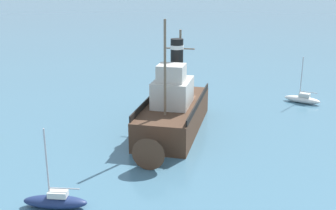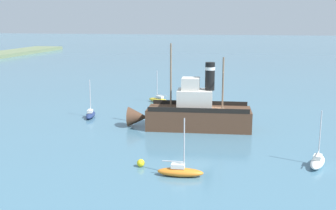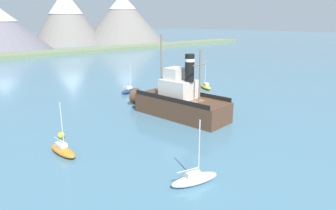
# 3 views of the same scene
# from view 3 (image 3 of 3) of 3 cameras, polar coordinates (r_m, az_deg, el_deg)

# --- Properties ---
(ground_plane) EXTENTS (600.00, 600.00, 0.00)m
(ground_plane) POSITION_cam_3_polar(r_m,az_deg,el_deg) (36.29, 4.28, -2.74)
(ground_plane) COLOR #477289
(old_tugboat) EXTENTS (5.36, 14.63, 9.90)m
(old_tugboat) POSITION_cam_3_polar(r_m,az_deg,el_deg) (37.19, 1.80, 0.70)
(old_tugboat) COLOR #4C3323
(old_tugboat) RESTS_ON ground
(sailboat_white) EXTENTS (3.96, 2.11, 4.90)m
(sailboat_white) POSITION_cam_3_polar(r_m,az_deg,el_deg) (22.51, 5.08, -13.79)
(sailboat_white) COLOR white
(sailboat_white) RESTS_ON ground
(sailboat_orange) EXTENTS (1.31, 3.85, 4.90)m
(sailboat_orange) POSITION_cam_3_polar(r_m,az_deg,el_deg) (28.45, -19.40, -8.09)
(sailboat_orange) COLOR orange
(sailboat_orange) RESTS_ON ground
(sailboat_navy) EXTENTS (3.95, 1.91, 4.90)m
(sailboat_navy) POSITION_cam_3_polar(r_m,az_deg,el_deg) (49.69, -7.33, 2.78)
(sailboat_navy) COLOR navy
(sailboat_navy) RESTS_ON ground
(sailboat_yellow) EXTENTS (2.75, 3.87, 4.90)m
(sailboat_yellow) POSITION_cam_3_polar(r_m,az_deg,el_deg) (52.81, 7.18, 3.56)
(sailboat_yellow) COLOR gold
(sailboat_yellow) RESTS_ON ground
(mooring_buoy) EXTENTS (0.67, 0.67, 0.67)m
(mooring_buoy) POSITION_cam_3_polar(r_m,az_deg,el_deg) (32.25, -19.66, -5.45)
(mooring_buoy) COLOR yellow
(mooring_buoy) RESTS_ON ground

